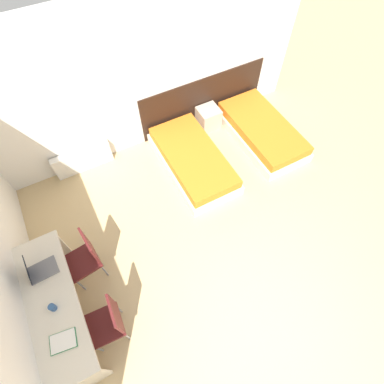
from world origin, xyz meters
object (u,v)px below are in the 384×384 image
Objects in this scene: bed_near_door at (262,131)px; chair_near_notebook at (109,322)px; bed_near_window at (193,160)px; nightstand at (208,118)px; chair_near_laptop at (85,257)px; laptop at (38,270)px.

chair_near_notebook is at bearing -152.28° from bed_near_door.
bed_near_window is 4.32× the size of nightstand.
bed_near_window is at bearing 180.00° from bed_near_door.
nightstand is (-0.75, 0.76, 0.04)m from bed_near_door.
bed_near_door is 1.96× the size of chair_near_notebook.
bed_near_window is 1.50m from bed_near_door.
nightstand reaches higher than bed_near_window.
chair_near_laptop is at bearing -164.63° from bed_near_door.
bed_near_door is at bearing -45.20° from nightstand.
bed_near_window is at bearing -134.80° from nightstand.
nightstand is at bearing 45.20° from bed_near_window.
bed_near_door is 4.32× the size of nightstand.
nightstand is 0.45× the size of chair_near_laptop.
chair_near_laptop is (-3.70, -1.02, 0.35)m from bed_near_door.
chair_near_laptop is 2.74× the size of laptop.
bed_near_door is (1.50, 0.00, 0.00)m from bed_near_window.
nightstand is (0.75, 0.76, 0.04)m from bed_near_window.
nightstand is at bearing 24.44° from chair_near_laptop.
bed_near_door is at bearing 0.00° from bed_near_window.
nightstand is at bearing 46.50° from chair_near_notebook.
laptop is (-4.22, -1.04, 0.62)m from bed_near_door.
bed_near_window is at bearing 18.24° from laptop.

